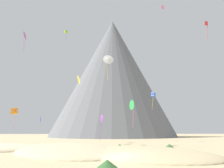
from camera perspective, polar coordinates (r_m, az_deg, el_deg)
ground_plane at (r=26.79m, az=1.86°, el=-18.53°), size 400.00×400.00×0.00m
dune_foreground_left at (r=45.63m, az=-24.82°, el=-14.53°), size 15.22×12.91×2.25m
dune_foreground_right at (r=33.84m, az=6.82°, el=-16.95°), size 27.53×28.24×2.27m
dune_midground at (r=38.67m, az=-10.56°, el=-16.12°), size 24.54×29.03×2.75m
bush_mid_center at (r=48.43m, az=13.88°, el=-14.53°), size 2.18×2.18×0.75m
bush_ridge_crest at (r=44.49m, az=1.89°, el=-15.08°), size 3.01×3.01×0.88m
bush_near_left at (r=35.41m, az=8.36°, el=-16.11°), size 2.38×2.38×0.67m
bush_low_patch at (r=22.79m, az=-1.19°, el=-18.91°), size 2.64×2.64×0.71m
rock_massif at (r=128.75m, az=-0.80°, el=0.52°), size 90.80×90.80×66.41m
kite_lime_high at (r=85.47m, az=-11.24°, el=12.41°), size 1.28×1.26×4.00m
kite_indigo_low at (r=69.38m, az=-17.12°, el=-8.24°), size 1.05×2.35×2.32m
kite_magenta_high at (r=74.53m, az=-20.69°, el=11.02°), size 0.82×2.49×5.91m
kite_pink_high at (r=77.39m, az=12.29°, el=17.87°), size 1.37×0.80×1.34m
kite_violet_low at (r=58.44m, az=-2.67°, el=-8.50°), size 0.84×1.91×6.23m
kite_yellow_mid at (r=56.90m, az=-8.11°, el=1.07°), size 1.25×2.28×2.10m
kite_green_low at (r=54.01m, az=4.99°, el=-5.21°), size 1.03×2.23×6.29m
kite_orange_low at (r=60.01m, az=-22.84°, el=-6.16°), size 1.38×1.31×4.57m
kite_blue_mid at (r=72.60m, az=10.09°, el=-2.66°), size 1.56×1.58×5.39m
kite_red_high at (r=67.14m, az=22.18°, el=13.07°), size 0.92×0.32×4.97m
kite_white_mid at (r=50.03m, az=-0.90°, el=6.02°), size 2.36×1.19×5.62m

